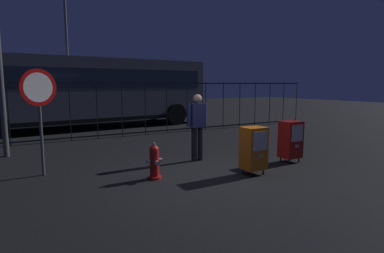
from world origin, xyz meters
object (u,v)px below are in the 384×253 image
at_px(fire_hydrant, 154,162).
at_px(pedestrian, 197,123).
at_px(newspaper_box_secondary, 291,139).
at_px(street_light_near_left, 66,31).
at_px(stop_sign, 39,100).
at_px(bus_near, 89,89).
at_px(newspaper_box_primary, 254,148).

xyz_separation_m(fire_hydrant, pedestrian, (1.54, 0.91, 0.60)).
relative_size(newspaper_box_secondary, pedestrian, 0.61).
relative_size(fire_hydrant, newspaper_box_secondary, 0.73).
bearing_deg(street_light_near_left, stop_sign, -101.17).
bearing_deg(bus_near, pedestrian, -86.04).
bearing_deg(street_light_near_left, fire_hydrant, -90.92).
xyz_separation_m(stop_sign, bus_near, (2.41, 7.07, 0.11)).
distance_m(fire_hydrant, newspaper_box_secondary, 3.48).
xyz_separation_m(pedestrian, bus_near, (-1.08, 7.53, 0.76)).
bearing_deg(newspaper_box_primary, fire_hydrant, 159.38).
height_order(stop_sign, bus_near, bus_near).
relative_size(newspaper_box_primary, street_light_near_left, 0.12).
bearing_deg(street_light_near_left, newspaper_box_primary, -82.27).
bearing_deg(fire_hydrant, street_light_near_left, 89.08).
distance_m(fire_hydrant, newspaper_box_primary, 2.11).
xyz_separation_m(stop_sign, pedestrian, (3.49, -0.46, -0.65)).
relative_size(bus_near, street_light_near_left, 1.29).
height_order(fire_hydrant, pedestrian, pedestrian).
height_order(newspaper_box_secondary, stop_sign, stop_sign).
xyz_separation_m(stop_sign, street_light_near_left, (2.15, 10.89, 3.09)).
relative_size(pedestrian, bus_near, 0.16).
xyz_separation_m(newspaper_box_secondary, bus_near, (-3.00, 8.80, 1.14)).
relative_size(stop_sign, street_light_near_left, 0.27).
bearing_deg(fire_hydrant, stop_sign, 144.95).
height_order(newspaper_box_secondary, bus_near, bus_near).
distance_m(newspaper_box_primary, street_light_near_left, 13.75).
bearing_deg(newspaper_box_secondary, pedestrian, 146.46).
relative_size(fire_hydrant, street_light_near_left, 0.09).
bearing_deg(newspaper_box_secondary, fire_hydrant, 174.03).
xyz_separation_m(fire_hydrant, stop_sign, (-1.95, 1.37, 1.25)).
distance_m(newspaper_box_secondary, bus_near, 9.37).
relative_size(newspaper_box_secondary, street_light_near_left, 0.12).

